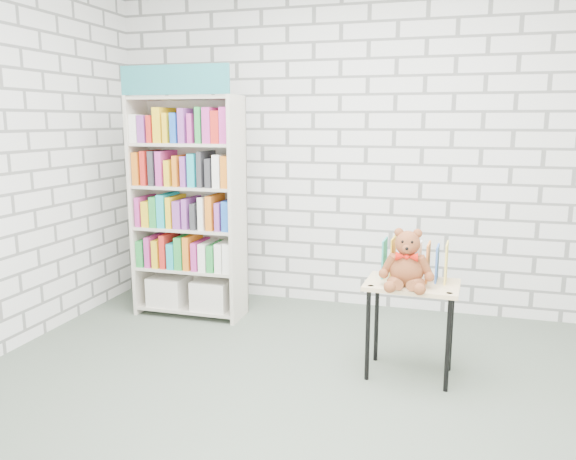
# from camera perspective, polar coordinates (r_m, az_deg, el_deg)

# --- Properties ---
(ground) EXTENTS (4.50, 4.50, 0.00)m
(ground) POSITION_cam_1_polar(r_m,az_deg,el_deg) (3.31, 1.92, -18.19)
(ground) COLOR #4E5A4C
(ground) RESTS_ON ground
(room_shell) EXTENTS (4.52, 4.02, 2.81)m
(room_shell) POSITION_cam_1_polar(r_m,az_deg,el_deg) (2.89, 2.16, 14.34)
(room_shell) COLOR silver
(room_shell) RESTS_ON ground
(bookshelf) EXTENTS (0.91, 0.35, 2.03)m
(bookshelf) POSITION_cam_1_polar(r_m,az_deg,el_deg) (4.69, -10.08, 2.43)
(bookshelf) COLOR beige
(bookshelf) RESTS_ON ground
(display_table) EXTENTS (0.59, 0.43, 0.62)m
(display_table) POSITION_cam_1_polar(r_m,az_deg,el_deg) (3.64, 12.44, -6.57)
(display_table) COLOR #DCBC84
(display_table) RESTS_ON ground
(table_books) EXTENTS (0.41, 0.20, 0.24)m
(table_books) POSITION_cam_1_polar(r_m,az_deg,el_deg) (3.68, 12.75, -3.08)
(table_books) COLOR teal
(table_books) RESTS_ON display_table
(teddy_bear) EXTENTS (0.33, 0.31, 0.36)m
(teddy_bear) POSITION_cam_1_polar(r_m,az_deg,el_deg) (3.49, 11.97, -3.38)
(teddy_bear) COLOR brown
(teddy_bear) RESTS_ON display_table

